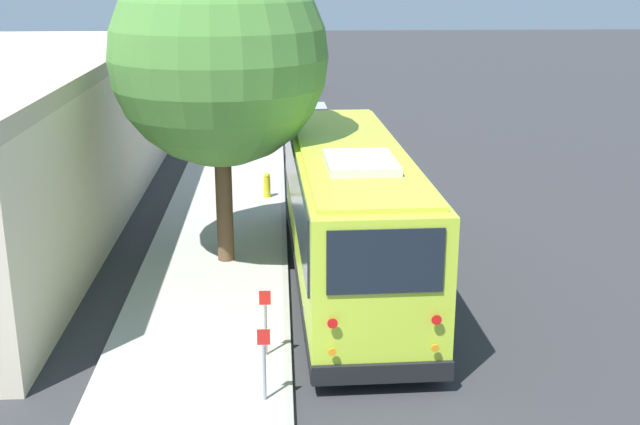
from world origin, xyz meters
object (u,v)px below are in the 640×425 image
shuttle_bus (349,208)px  fire_hydrant (267,185)px  parked_sedan_blue (300,80)px  sign_post_far (265,322)px  sign_post_near (264,364)px  street_tree (219,41)px  parked_sedan_silver (310,120)px  parked_sedan_white (312,153)px  parked_sedan_tan (297,97)px

shuttle_bus → fire_hydrant: 7.55m
parked_sedan_blue → fire_hydrant: 24.58m
sign_post_far → sign_post_near: bearing=180.0°
shuttle_bus → sign_post_far: bearing=152.1°
shuttle_bus → sign_post_near: (-5.56, 1.93, -1.06)m
parked_sedan_blue → street_tree: bearing=174.4°
parked_sedan_silver → sign_post_far: sign_post_far is taller
parked_sedan_white → fire_hydrant: (-4.41, 1.63, -0.04)m
street_tree → sign_post_far: bearing=-168.9°
shuttle_bus → street_tree: size_ratio=1.28×
parked_sedan_silver → sign_post_far: bearing=174.6°
sign_post_near → sign_post_far: (1.67, 0.00, 0.00)m
shuttle_bus → fire_hydrant: size_ratio=13.34×
parked_sedan_tan → sign_post_far: sign_post_far is taller
parked_sedan_silver → shuttle_bus: bearing=179.7°
street_tree → parked_sedan_tan: bearing=-5.8°
parked_sedan_white → parked_sedan_silver: (6.89, -0.21, -0.01)m
parked_sedan_silver → parked_sedan_tan: parked_sedan_tan is taller
street_tree → fire_hydrant: bearing=-10.0°
shuttle_bus → sign_post_near: bearing=159.3°
shuttle_bus → parked_sedan_tan: bearing=-0.2°
parked_sedan_white → parked_sedan_blue: size_ratio=0.98×
parked_sedan_white → sign_post_far: sign_post_far is taller
sign_post_near → fire_hydrant: size_ratio=1.63×
shuttle_bus → parked_sedan_blue: shuttle_bus is taller
sign_post_near → fire_hydrant: (12.71, 0.09, -0.28)m
shuttle_bus → parked_sedan_blue: size_ratio=2.34×
shuttle_bus → fire_hydrant: shuttle_bus is taller
street_tree → sign_post_far: (-5.46, -1.08, -4.76)m
sign_post_far → fire_hydrant: sign_post_far is taller
parked_sedan_white → sign_post_far: (-15.45, 1.53, 0.24)m
sign_post_far → parked_sedan_silver: bearing=-4.5°
shuttle_bus → street_tree: 5.02m
shuttle_bus → sign_post_far: 4.47m
shuttle_bus → parked_sedan_white: size_ratio=2.37×
parked_sedan_white → fire_hydrant: parked_sedan_white is taller
fire_hydrant → sign_post_far: bearing=-179.5°
shuttle_bus → parked_sedan_blue: bearing=-1.1°
parked_sedan_blue → street_tree: 30.64m
parked_sedan_blue → parked_sedan_tan: bearing=176.7°
fire_hydrant → parked_sedan_silver: bearing=-9.2°
parked_sedan_silver → parked_sedan_tan: (6.52, 0.42, 0.04)m
parked_sedan_tan → fire_hydrant: (-17.82, 1.42, -0.07)m
parked_sedan_tan → parked_sedan_blue: (6.70, -0.34, 0.00)m
parked_sedan_tan → street_tree: bearing=172.8°
parked_sedan_tan → street_tree: size_ratio=0.55×
street_tree → sign_post_near: size_ratio=6.42×
sign_post_near → parked_sedan_white: bearing=-5.1°
parked_sedan_blue → sign_post_near: sign_post_near is taller
parked_sedan_white → sign_post_near: (-17.12, 1.53, 0.24)m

